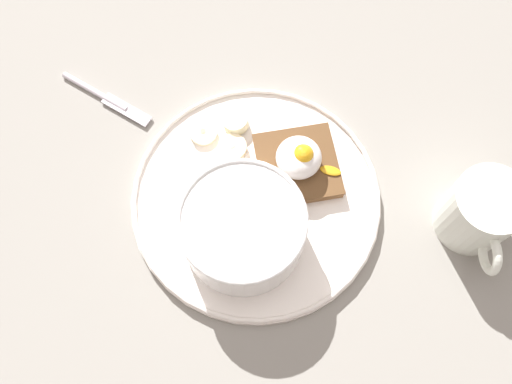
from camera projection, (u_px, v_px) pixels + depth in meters
The scene contains 11 objects.
ground_plane at pixel (256, 204), 70.54cm from camera, with size 120.00×120.00×2.00cm, color gray.
plate at pixel (256, 199), 68.87cm from camera, with size 30.14×30.14×1.60cm.
oatmeal_bowl at pixel (243, 229), 63.56cm from camera, with size 14.23×14.23×7.20cm.
toast_slice at pixel (297, 166), 69.26cm from camera, with size 12.21×12.21×1.56cm.
poached_egg at pixel (300, 157), 66.95cm from camera, with size 5.50×8.08×3.92cm.
banana_slice_front at pixel (232, 148), 70.53cm from camera, with size 5.03×5.03×1.05cm.
banana_slice_left at pixel (219, 167), 69.62cm from camera, with size 4.21×4.24×1.02cm.
banana_slice_back at pixel (236, 123), 71.47cm from camera, with size 4.57×4.59×1.81cm.
banana_slice_right at pixel (203, 132), 71.22cm from camera, with size 4.93×4.94×1.38cm.
coffee_mug at pixel (480, 212), 64.38cm from camera, with size 11.60×8.25×8.65cm.
knife at pixel (106, 98), 74.31cm from camera, with size 6.30×13.12×0.80cm.
Camera 1 is at (-23.63, -3.80, 67.38)cm, focal length 40.00 mm.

